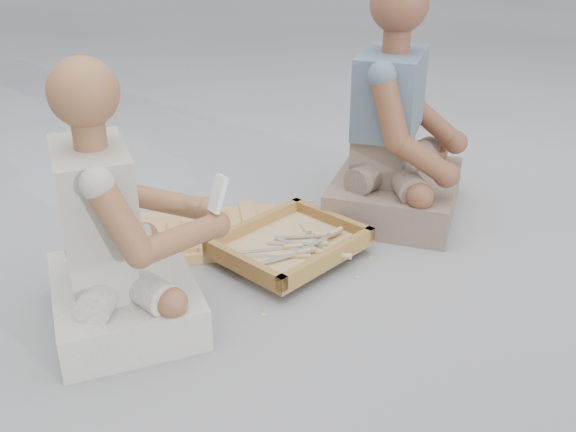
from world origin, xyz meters
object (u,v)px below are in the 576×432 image
carved_panel (207,234)px  companion (396,139)px  craftsman (116,239)px  tool_tray (290,244)px

carved_panel → companion: size_ratio=0.62×
carved_panel → craftsman: size_ratio=0.71×
carved_panel → tool_tray: 0.36m
companion → carved_panel: bearing=-52.7°
tool_tray → craftsman: craftsman is taller
carved_panel → companion: 0.86m
craftsman → carved_panel: bearing=138.5°
companion → tool_tray: bearing=-27.7°
carved_panel → tool_tray: bearing=-56.3°
craftsman → companion: size_ratio=0.86×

